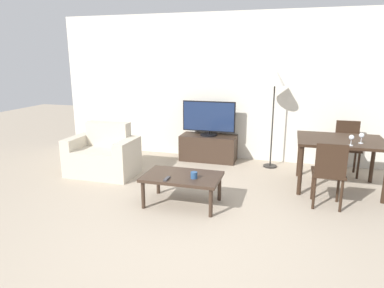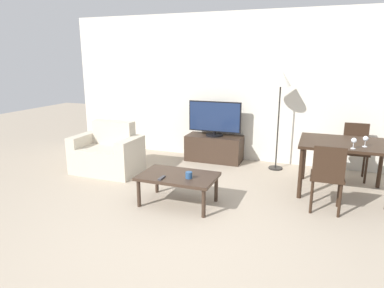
{
  "view_description": "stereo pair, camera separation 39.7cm",
  "coord_description": "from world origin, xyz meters",
  "px_view_note": "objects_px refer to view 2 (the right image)",
  "views": [
    {
      "loc": [
        0.98,
        -3.08,
        1.89
      ],
      "look_at": [
        -0.38,
        1.64,
        0.65
      ],
      "focal_mm": 32.0,
      "sensor_mm": 36.0,
      "label": 1
    },
    {
      "loc": [
        1.36,
        -2.96,
        1.89
      ],
      "look_at": [
        -0.38,
        1.64,
        0.65
      ],
      "focal_mm": 32.0,
      "sensor_mm": 36.0,
      "label": 2
    }
  ],
  "objects_px": {
    "floor_lamp": "(281,83)",
    "remote_primary": "(162,178)",
    "coffee_table": "(178,178)",
    "dining_table": "(344,148)",
    "wine_glass_left": "(354,141)",
    "tv": "(215,119)",
    "wine_glass_center": "(366,139)",
    "tv_stand": "(214,148)",
    "dining_chair_far": "(355,148)",
    "cup_white_near": "(189,175)",
    "armchair": "(108,154)",
    "dining_chair_near": "(328,175)"
  },
  "relations": [
    {
      "from": "floor_lamp",
      "to": "tv_stand",
      "type": "bearing_deg",
      "value": 175.21
    },
    {
      "from": "armchair",
      "to": "wine_glass_center",
      "type": "distance_m",
      "value": 3.93
    },
    {
      "from": "dining_chair_near",
      "to": "tv",
      "type": "bearing_deg",
      "value": 139.86
    },
    {
      "from": "tv",
      "to": "cup_white_near",
      "type": "height_order",
      "value": "tv"
    },
    {
      "from": "coffee_table",
      "to": "dining_chair_far",
      "type": "relative_size",
      "value": 1.14
    },
    {
      "from": "dining_chair_near",
      "to": "wine_glass_left",
      "type": "height_order",
      "value": "wine_glass_left"
    },
    {
      "from": "tv_stand",
      "to": "wine_glass_left",
      "type": "bearing_deg",
      "value": -28.96
    },
    {
      "from": "floor_lamp",
      "to": "remote_primary",
      "type": "height_order",
      "value": "floor_lamp"
    },
    {
      "from": "armchair",
      "to": "remote_primary",
      "type": "xyz_separation_m",
      "value": [
        1.49,
        -1.01,
        0.11
      ]
    },
    {
      "from": "coffee_table",
      "to": "dining_table",
      "type": "distance_m",
      "value": 2.37
    },
    {
      "from": "dining_table",
      "to": "tv_stand",
      "type": "bearing_deg",
      "value": 157.89
    },
    {
      "from": "cup_white_near",
      "to": "wine_glass_left",
      "type": "bearing_deg",
      "value": 24.87
    },
    {
      "from": "remote_primary",
      "to": "dining_chair_far",
      "type": "bearing_deg",
      "value": 42.27
    },
    {
      "from": "tv_stand",
      "to": "wine_glass_left",
      "type": "xyz_separation_m",
      "value": [
        2.25,
        -1.24,
        0.61
      ]
    },
    {
      "from": "tv_stand",
      "to": "tv",
      "type": "height_order",
      "value": "tv"
    },
    {
      "from": "remote_primary",
      "to": "wine_glass_left",
      "type": "height_order",
      "value": "wine_glass_left"
    },
    {
      "from": "tv_stand",
      "to": "wine_glass_left",
      "type": "distance_m",
      "value": 2.64
    },
    {
      "from": "dining_chair_far",
      "to": "remote_primary",
      "type": "relative_size",
      "value": 5.85
    },
    {
      "from": "tv",
      "to": "dining_chair_far",
      "type": "xyz_separation_m",
      "value": [
        2.38,
        -0.11,
        -0.3
      ]
    },
    {
      "from": "armchair",
      "to": "dining_table",
      "type": "relative_size",
      "value": 0.92
    },
    {
      "from": "floor_lamp",
      "to": "cup_white_near",
      "type": "bearing_deg",
      "value": -112.4
    },
    {
      "from": "floor_lamp",
      "to": "cup_white_near",
      "type": "relative_size",
      "value": 19.79
    },
    {
      "from": "cup_white_near",
      "to": "wine_glass_left",
      "type": "height_order",
      "value": "wine_glass_left"
    },
    {
      "from": "floor_lamp",
      "to": "remote_primary",
      "type": "distance_m",
      "value": 2.69
    },
    {
      "from": "coffee_table",
      "to": "wine_glass_left",
      "type": "bearing_deg",
      "value": 21.38
    },
    {
      "from": "armchair",
      "to": "tv_stand",
      "type": "distance_m",
      "value": 1.96
    },
    {
      "from": "tv_stand",
      "to": "dining_table",
      "type": "bearing_deg",
      "value": -22.11
    },
    {
      "from": "wine_glass_center",
      "to": "tv_stand",
      "type": "bearing_deg",
      "value": 155.83
    },
    {
      "from": "tv",
      "to": "coffee_table",
      "type": "distance_m",
      "value": 2.12
    },
    {
      "from": "dining_chair_near",
      "to": "wine_glass_left",
      "type": "relative_size",
      "value": 6.01
    },
    {
      "from": "armchair",
      "to": "tv_stand",
      "type": "bearing_deg",
      "value": 40.25
    },
    {
      "from": "dining_table",
      "to": "wine_glass_left",
      "type": "distance_m",
      "value": 0.41
    },
    {
      "from": "armchair",
      "to": "wine_glass_left",
      "type": "distance_m",
      "value": 3.78
    },
    {
      "from": "floor_lamp",
      "to": "tv",
      "type": "bearing_deg",
      "value": 175.33
    },
    {
      "from": "dining_chair_far",
      "to": "wine_glass_center",
      "type": "height_order",
      "value": "wine_glass_center"
    },
    {
      "from": "tv_stand",
      "to": "remote_primary",
      "type": "xyz_separation_m",
      "value": [
        0.0,
        -2.27,
        0.17
      ]
    },
    {
      "from": "floor_lamp",
      "to": "dining_chair_near",
      "type": "bearing_deg",
      "value": -62.75
    },
    {
      "from": "wine_glass_center",
      "to": "cup_white_near",
      "type": "bearing_deg",
      "value": -152.99
    },
    {
      "from": "tv",
      "to": "coffee_table",
      "type": "height_order",
      "value": "tv"
    },
    {
      "from": "coffee_table",
      "to": "floor_lamp",
      "type": "bearing_deg",
      "value": 62.64
    },
    {
      "from": "remote_primary",
      "to": "tv",
      "type": "bearing_deg",
      "value": 90.01
    },
    {
      "from": "floor_lamp",
      "to": "cup_white_near",
      "type": "xyz_separation_m",
      "value": [
        -0.84,
        -2.04,
        -1.04
      ]
    },
    {
      "from": "tv",
      "to": "wine_glass_center",
      "type": "xyz_separation_m",
      "value": [
        2.4,
        -1.07,
        0.05
      ]
    },
    {
      "from": "dining_table",
      "to": "dining_chair_far",
      "type": "relative_size",
      "value": 1.37
    },
    {
      "from": "remote_primary",
      "to": "wine_glass_center",
      "type": "height_order",
      "value": "wine_glass_center"
    },
    {
      "from": "dining_table",
      "to": "armchair",
      "type": "bearing_deg",
      "value": -174.07
    },
    {
      "from": "dining_table",
      "to": "floor_lamp",
      "type": "xyz_separation_m",
      "value": [
        -1.01,
        0.79,
        0.83
      ]
    },
    {
      "from": "coffee_table",
      "to": "dining_chair_far",
      "type": "height_order",
      "value": "dining_chair_far"
    },
    {
      "from": "tv",
      "to": "remote_primary",
      "type": "bearing_deg",
      "value": -89.99
    },
    {
      "from": "tv",
      "to": "cup_white_near",
      "type": "bearing_deg",
      "value": -81.54
    }
  ]
}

